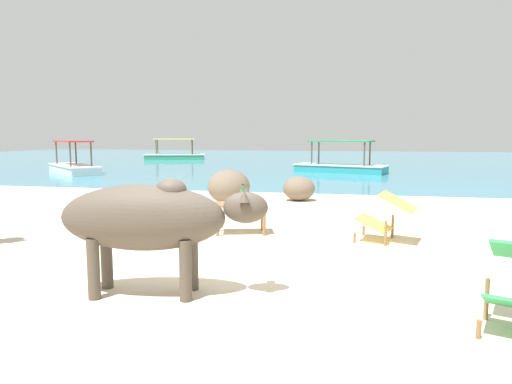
{
  "coord_description": "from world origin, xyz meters",
  "views": [
    {
      "loc": [
        1.46,
        -4.58,
        1.5
      ],
      "look_at": [
        -0.12,
        3.0,
        0.55
      ],
      "focal_mm": 32.36,
      "sensor_mm": 36.0,
      "label": 1
    }
  ],
  "objects": [
    {
      "name": "low_bench_table",
      "position": [
        -0.15,
        2.02,
        0.42
      ],
      "size": [
        0.85,
        0.62,
        0.46
      ],
      "rotation": [
        0.0,
        0.0,
        0.26
      ],
      "color": "brown",
      "rests_on": "sand_beach"
    },
    {
      "name": "boat_teal",
      "position": [
        1.01,
        14.21,
        0.29
      ],
      "size": [
        3.85,
        2.21,
        1.29
      ],
      "rotation": [
        0.0,
        0.0,
        2.83
      ],
      "color": "teal",
      "rests_on": "water_surface"
    },
    {
      "name": "sand_beach",
      "position": [
        0.0,
        0.0,
        0.02
      ],
      "size": [
        18.0,
        14.0,
        0.04
      ],
      "primitive_type": "cube",
      "color": "beige",
      "rests_on": "ground"
    },
    {
      "name": "bottle",
      "position": [
        -0.1,
        1.94,
        0.62
      ],
      "size": [
        0.07,
        0.07,
        0.3
      ],
      "color": "#2D6B38",
      "rests_on": "low_bench_table"
    },
    {
      "name": "boat_green",
      "position": [
        -9.29,
        22.41,
        0.29
      ],
      "size": [
        3.85,
        2.18,
        1.29
      ],
      "rotation": [
        0.0,
        0.0,
        0.3
      ],
      "color": "#338E66",
      "rests_on": "water_surface"
    },
    {
      "name": "shore_rock_medium",
      "position": [
        0.31,
        5.69,
        0.32
      ],
      "size": [
        0.87,
        0.81,
        0.55
      ],
      "primitive_type": "ellipsoid",
      "rotation": [
        0.0,
        0.0,
        0.31
      ],
      "color": "#6B5B4C",
      "rests_on": "sand_beach"
    },
    {
      "name": "water_surface",
      "position": [
        0.0,
        22.0,
        0.0
      ],
      "size": [
        60.0,
        36.0,
        0.03
      ],
      "primitive_type": "cube",
      "color": "teal",
      "rests_on": "ground"
    },
    {
      "name": "cow",
      "position": [
        -0.34,
        -0.74,
        0.75
      ],
      "size": [
        1.93,
        0.78,
        1.08
      ],
      "rotation": [
        0.0,
        0.0,
        0.15
      ],
      "color": "#4C4238",
      "rests_on": "sand_beach"
    },
    {
      "name": "shore_rock_large",
      "position": [
        -1.12,
        4.94,
        0.41
      ],
      "size": [
        1.12,
        1.17,
        0.74
      ],
      "primitive_type": "ellipsoid",
      "rotation": [
        0.0,
        0.0,
        1.29
      ],
      "color": "#6B5B4C",
      "rests_on": "sand_beach"
    },
    {
      "name": "boat_white",
      "position": [
        -9.37,
        11.88,
        0.29
      ],
      "size": [
        3.49,
        3.33,
        1.29
      ],
      "rotation": [
        0.0,
        0.0,
        5.54
      ],
      "color": "white",
      "rests_on": "water_surface"
    },
    {
      "name": "deck_chair_far",
      "position": [
        1.94,
        1.92,
        0.42
      ],
      "size": [
        0.88,
        0.71,
        0.68
      ],
      "rotation": [
        0.0,
        0.0,
        2.89
      ],
      "color": "brown",
      "rests_on": "sand_beach"
    }
  ]
}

